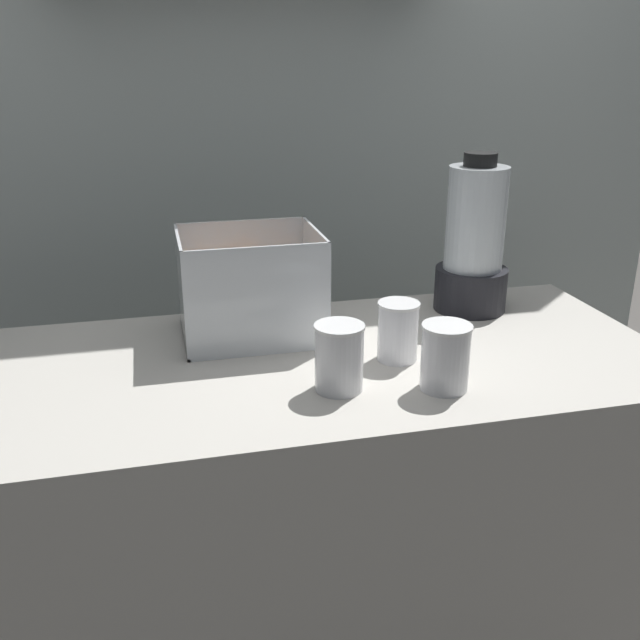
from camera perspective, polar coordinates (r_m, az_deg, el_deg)
counter at (r=1.63m, az=0.00°, el=-17.65°), size 1.40×0.64×0.90m
back_wall_unit at (r=2.04m, az=-5.35°, el=15.03°), size 2.60×0.24×2.50m
carrot_display_bin at (r=1.50m, az=-5.84°, el=1.53°), size 0.29×0.24×0.22m
blender_pitcher at (r=1.66m, az=12.30°, el=5.84°), size 0.17×0.17×0.36m
juice_cup_orange_far_left at (r=1.25m, az=1.43°, el=-3.38°), size 0.09×0.09×0.12m
juice_cup_pomegranate_left at (r=1.38m, az=6.30°, el=-1.20°), size 0.08×0.08×0.12m
juice_cup_beet_middle at (r=1.28m, az=10.06°, el=-3.31°), size 0.09×0.09×0.12m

